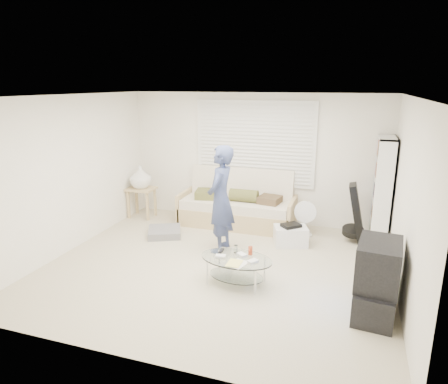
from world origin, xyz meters
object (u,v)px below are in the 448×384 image
(bookshelf, at_px, (382,191))
(coffee_table, at_px, (237,263))
(futon_sofa, at_px, (237,207))
(tv_unit, at_px, (377,280))

(bookshelf, height_order, coffee_table, bookshelf)
(bookshelf, bearing_deg, futon_sofa, 178.12)
(bookshelf, bearing_deg, coffee_table, -130.78)
(tv_unit, bearing_deg, bookshelf, 87.03)
(tv_unit, height_order, coffee_table, tv_unit)
(futon_sofa, distance_m, tv_unit, 3.49)
(futon_sofa, relative_size, coffee_table, 2.08)
(bookshelf, bearing_deg, tv_unit, -92.97)
(coffee_table, bearing_deg, tv_unit, -6.85)
(futon_sofa, relative_size, bookshelf, 1.21)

